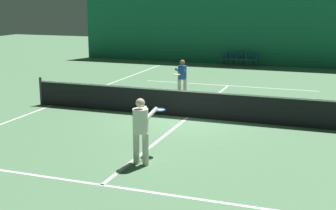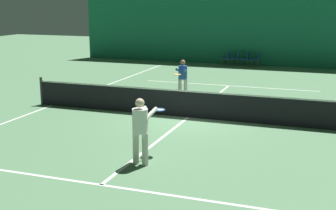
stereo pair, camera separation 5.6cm
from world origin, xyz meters
The scene contains 14 objects.
ground_plane centered at (0.00, 0.00, 0.00)m, with size 60.00×60.00×0.00m, color #56845B.
backdrop_curtain centered at (0.00, 13.76, 2.33)m, with size 23.00×0.12×4.65m.
court_line_baseline_far centered at (0.00, 11.90, 0.00)m, with size 11.00×0.10×0.00m.
court_line_service_far centered at (0.00, 6.40, 0.00)m, with size 8.25×0.10×0.00m.
court_line_service_near centered at (0.00, -6.40, 0.00)m, with size 8.25×0.10×0.00m.
court_line_sideline_left centered at (-5.50, 0.00, 0.00)m, with size 0.10×23.80×0.00m.
court_line_centre centered at (0.00, 0.00, 0.00)m, with size 0.10×12.80×0.00m.
tennis_net centered at (0.00, 0.00, 0.51)m, with size 12.00×0.10×1.07m.
player_near centered at (0.31, -4.84, 0.98)m, with size 0.52×1.39×1.68m.
player_far centered at (-1.24, 3.14, 0.91)m, with size 0.45×1.33×1.56m.
courtside_chair_0 centered at (-1.70, 13.21, 0.49)m, with size 0.44×0.44×0.84m.
courtside_chair_1 centered at (-1.09, 13.21, 0.49)m, with size 0.44×0.44×0.84m.
courtside_chair_2 centered at (-0.49, 13.21, 0.49)m, with size 0.44×0.44×0.84m.
courtside_chair_3 centered at (0.12, 13.21, 0.49)m, with size 0.44×0.44×0.84m.
Camera 2 is at (4.69, -15.00, 4.03)m, focal length 50.00 mm.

